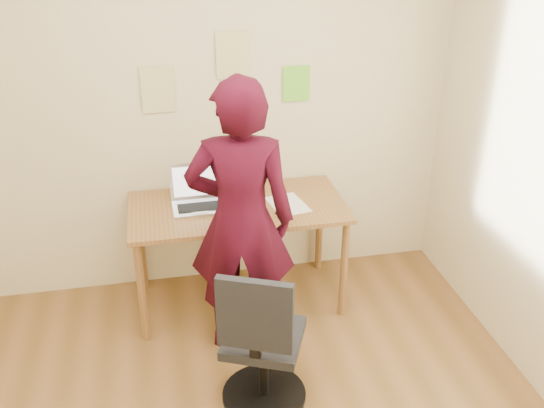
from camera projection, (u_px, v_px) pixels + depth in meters
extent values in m
cube|color=beige|center=(193.00, 99.00, 3.96)|extent=(3.50, 0.04, 2.70)
cube|color=olive|center=(237.00, 208.00, 3.94)|extent=(1.40, 0.70, 0.03)
cylinder|color=olive|center=(142.00, 292.00, 3.73)|extent=(0.05, 0.05, 0.71)
cylinder|color=olive|center=(344.00, 269.00, 3.96)|extent=(0.05, 0.05, 0.71)
cylinder|color=olive|center=(141.00, 244.00, 4.25)|extent=(0.05, 0.05, 0.71)
cylinder|color=olive|center=(319.00, 226.00, 4.48)|extent=(0.05, 0.05, 0.71)
cube|color=silver|center=(200.00, 207.00, 3.89)|extent=(0.35, 0.24, 0.02)
cube|color=black|center=(199.00, 206.00, 3.89)|extent=(0.28, 0.14, 0.00)
cube|color=silver|center=(196.00, 181.00, 3.97)|extent=(0.34, 0.08, 0.23)
cube|color=white|center=(196.00, 181.00, 3.97)|extent=(0.30, 0.06, 0.19)
cube|color=white|center=(288.00, 204.00, 3.95)|extent=(0.27, 0.34, 0.00)
cube|color=black|center=(284.00, 216.00, 3.79)|extent=(0.09, 0.14, 0.01)
cube|color=#3F4C59|center=(284.00, 215.00, 3.79)|extent=(0.08, 0.12, 0.00)
cube|color=#D3C67E|center=(158.00, 90.00, 3.85)|extent=(0.21, 0.00, 0.30)
cube|color=#D3C67E|center=(232.00, 55.00, 3.85)|extent=(0.21, 0.00, 0.30)
cube|color=#72D930|center=(296.00, 84.00, 4.02)|extent=(0.18, 0.00, 0.24)
cube|color=black|center=(264.00, 338.00, 3.24)|extent=(0.53, 0.53, 0.05)
cube|color=black|center=(255.00, 315.00, 2.95)|extent=(0.37, 0.19, 0.40)
cube|color=black|center=(255.00, 348.00, 3.04)|extent=(0.06, 0.06, 0.11)
cylinder|color=black|center=(264.00, 369.00, 3.34)|extent=(0.05, 0.05, 0.40)
cylinder|color=black|center=(264.00, 394.00, 3.43)|extent=(0.47, 0.47, 0.03)
imported|color=#360715|center=(241.00, 221.00, 3.49)|extent=(0.70, 0.53, 1.73)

